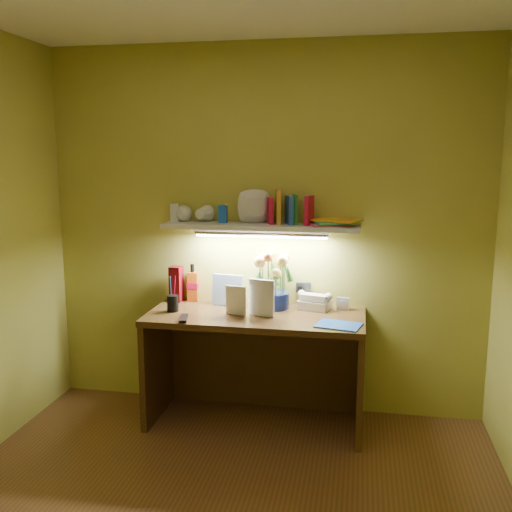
{
  "coord_description": "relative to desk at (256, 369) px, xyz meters",
  "views": [
    {
      "loc": [
        0.65,
        -2.3,
        1.76
      ],
      "look_at": [
        -0.02,
        1.35,
        1.1
      ],
      "focal_mm": 40.0,
      "sensor_mm": 36.0,
      "label": 1
    }
  ],
  "objects": [
    {
      "name": "flower_bouquet",
      "position": [
        0.09,
        0.17,
        0.56
      ],
      "size": [
        0.24,
        0.24,
        0.38
      ],
      "primitive_type": null,
      "rotation": [
        0.0,
        0.0,
        0.03
      ],
      "color": "#0C143B",
      "rests_on": "desk"
    },
    {
      "name": "telephone",
      "position": [
        0.37,
        0.19,
        0.43
      ],
      "size": [
        0.23,
        0.2,
        0.12
      ],
      "primitive_type": null,
      "rotation": [
        0.0,
        0.0,
        -0.27
      ],
      "color": "beige",
      "rests_on": "desk"
    },
    {
      "name": "tv_remote",
      "position": [
        -0.42,
        -0.21,
        0.38
      ],
      "size": [
        0.08,
        0.17,
        0.02
      ],
      "primitive_type": "cube",
      "rotation": [
        0.0,
        0.0,
        0.22
      ],
      "color": "black",
      "rests_on": "desk"
    },
    {
      "name": "desk_book_b",
      "position": [
        -0.04,
        -0.02,
        0.5
      ],
      "size": [
        0.18,
        0.06,
        0.24
      ],
      "primitive_type": "imported",
      "rotation": [
        0.0,
        0.0,
        -0.26
      ],
      "color": "silver",
      "rests_on": "desk"
    },
    {
      "name": "wall_shelf",
      "position": [
        0.01,
        0.18,
        0.96
      ],
      "size": [
        1.32,
        0.35,
        0.26
      ],
      "color": "silver",
      "rests_on": "ground"
    },
    {
      "name": "whisky_bottle",
      "position": [
        -0.5,
        0.25,
        0.51
      ],
      "size": [
        0.08,
        0.08,
        0.26
      ],
      "primitive_type": null,
      "rotation": [
        0.0,
        0.0,
        0.15
      ],
      "color": "#B7480E",
      "rests_on": "desk"
    },
    {
      "name": "blue_folder",
      "position": [
        0.54,
        -0.16,
        0.38
      ],
      "size": [
        0.3,
        0.24,
        0.01
      ],
      "primitive_type": "cube",
      "rotation": [
        0.0,
        0.0,
        -0.23
      ],
      "color": "blue",
      "rests_on": "desk"
    },
    {
      "name": "desk_clock",
      "position": [
        0.55,
        0.21,
        0.42
      ],
      "size": [
        0.08,
        0.05,
        0.08
      ],
      "primitive_type": "cube",
      "rotation": [
        0.0,
        0.0,
        -0.07
      ],
      "color": "silver",
      "rests_on": "desk"
    },
    {
      "name": "desk_book_a",
      "position": [
        -0.19,
        -0.03,
        0.47
      ],
      "size": [
        0.14,
        0.06,
        0.19
      ],
      "primitive_type": "imported",
      "rotation": [
        0.0,
        0.0,
        -0.28
      ],
      "color": "white",
      "rests_on": "desk"
    },
    {
      "name": "desk",
      "position": [
        0.0,
        0.0,
        0.0
      ],
      "size": [
        1.4,
        0.6,
        0.75
      ],
      "primitive_type": "cube",
      "color": "#3E2110",
      "rests_on": "ground"
    },
    {
      "name": "art_card",
      "position": [
        -0.23,
        0.18,
        0.48
      ],
      "size": [
        0.22,
        0.08,
        0.21
      ],
      "primitive_type": null,
      "rotation": [
        0.0,
        0.0,
        -0.16
      ],
      "color": "white",
      "rests_on": "desk"
    },
    {
      "name": "whisky_box",
      "position": [
        -0.6,
        0.22,
        0.5
      ],
      "size": [
        0.09,
        0.09,
        0.25
      ],
      "primitive_type": "cube",
      "rotation": [
        0.0,
        0.0,
        -0.09
      ],
      "color": "#59060C",
      "rests_on": "desk"
    },
    {
      "name": "pen_cup",
      "position": [
        -0.55,
        -0.04,
        0.47
      ],
      "size": [
        0.1,
        0.1,
        0.18
      ],
      "primitive_type": "cylinder",
      "rotation": [
        0.0,
        0.0,
        -0.34
      ],
      "color": "black",
      "rests_on": "desk"
    }
  ]
}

